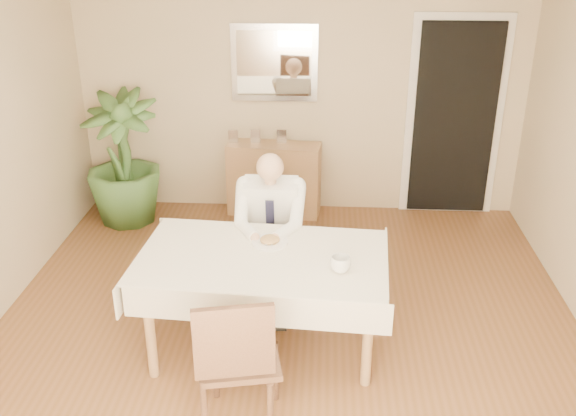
# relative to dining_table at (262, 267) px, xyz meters

# --- Properties ---
(room) EXTENTS (5.00, 5.02, 2.60)m
(room) POSITION_rel_dining_table_xyz_m (0.16, 0.02, 0.63)
(room) COLOR brown
(room) RESTS_ON ground
(doorway) EXTENTS (0.96, 0.07, 2.10)m
(doorway) POSITION_rel_dining_table_xyz_m (1.71, 2.48, 0.33)
(doorway) COLOR white
(doorway) RESTS_ON ground
(mirror) EXTENTS (0.86, 0.04, 0.76)m
(mirror) POSITION_rel_dining_table_xyz_m (-0.11, 2.49, 0.88)
(mirror) COLOR silver
(mirror) RESTS_ON room
(dining_table) EXTENTS (1.78, 1.13, 0.75)m
(dining_table) POSITION_rel_dining_table_xyz_m (0.00, 0.00, 0.00)
(dining_table) COLOR olive
(dining_table) RESTS_ON ground
(chair_far) EXTENTS (0.45, 0.46, 0.86)m
(chair_far) POSITION_rel_dining_table_xyz_m (-0.00, 0.88, -0.18)
(chair_far) COLOR #412A1C
(chair_far) RESTS_ON ground
(chair_near) EXTENTS (0.54, 0.54, 0.96)m
(chair_near) POSITION_rel_dining_table_xyz_m (-0.06, -0.84, -0.12)
(chair_near) COLOR #412A1C
(chair_near) RESTS_ON ground
(seated_man) EXTENTS (0.48, 0.72, 1.24)m
(seated_man) POSITION_rel_dining_table_xyz_m (0.00, 0.59, 0.02)
(seated_man) COLOR white
(seated_man) RESTS_ON ground
(plate) EXTENTS (0.26, 0.26, 0.02)m
(plate) POSITION_rel_dining_table_xyz_m (0.04, 0.19, 0.09)
(plate) COLOR white
(plate) RESTS_ON dining_table
(food) EXTENTS (0.14, 0.14, 0.06)m
(food) POSITION_rel_dining_table_xyz_m (0.04, 0.19, 0.11)
(food) COLOR olive
(food) RESTS_ON dining_table
(knife) EXTENTS (0.01, 0.13, 0.01)m
(knife) POSITION_rel_dining_table_xyz_m (0.08, 0.13, 0.11)
(knife) COLOR silver
(knife) RESTS_ON dining_table
(fork) EXTENTS (0.01, 0.13, 0.01)m
(fork) POSITION_rel_dining_table_xyz_m (-0.00, 0.13, 0.11)
(fork) COLOR silver
(fork) RESTS_ON dining_table
(coffee_mug) EXTENTS (0.17, 0.17, 0.11)m
(coffee_mug) POSITION_rel_dining_table_xyz_m (0.53, -0.18, 0.14)
(coffee_mug) COLOR white
(coffee_mug) RESTS_ON dining_table
(sideboard) EXTENTS (0.98, 0.41, 0.76)m
(sideboard) POSITION_rel_dining_table_xyz_m (-0.11, 2.34, -0.29)
(sideboard) COLOR olive
(sideboard) RESTS_ON ground
(photo_frame_left) EXTENTS (0.10, 0.02, 0.14)m
(photo_frame_left) POSITION_rel_dining_table_xyz_m (-0.52, 2.36, 0.16)
(photo_frame_left) COLOR silver
(photo_frame_left) RESTS_ON sideboard
(photo_frame_center) EXTENTS (0.10, 0.02, 0.14)m
(photo_frame_center) POSITION_rel_dining_table_xyz_m (-0.30, 2.38, 0.16)
(photo_frame_center) COLOR silver
(photo_frame_center) RESTS_ON sideboard
(photo_frame_right) EXTENTS (0.10, 0.02, 0.14)m
(photo_frame_right) POSITION_rel_dining_table_xyz_m (-0.03, 2.39, 0.16)
(photo_frame_right) COLOR silver
(photo_frame_right) RESTS_ON sideboard
(potted_palm) EXTENTS (0.77, 0.77, 1.34)m
(potted_palm) POSITION_rel_dining_table_xyz_m (-1.59, 2.06, 0.00)
(potted_palm) COLOR #355725
(potted_palm) RESTS_ON ground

